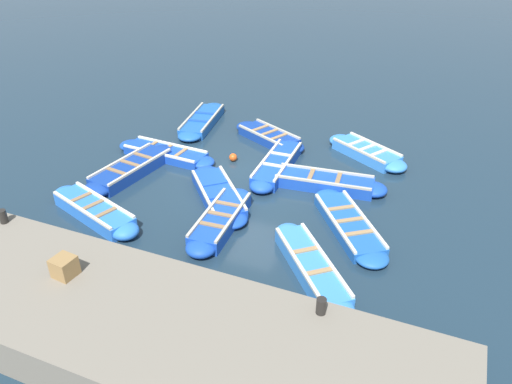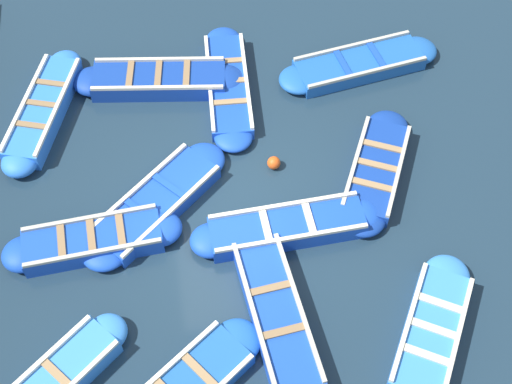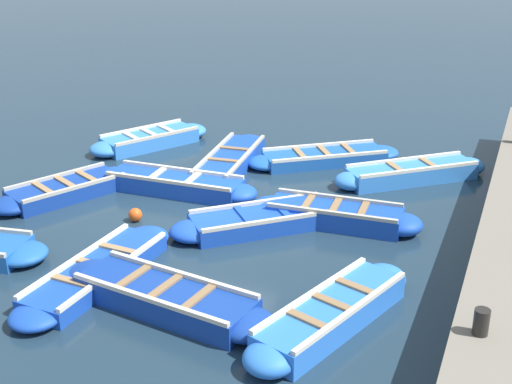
{
  "view_description": "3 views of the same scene",
  "coord_description": "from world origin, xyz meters",
  "views": [
    {
      "loc": [
        -12.91,
        -5.65,
        7.92
      ],
      "look_at": [
        -0.97,
        -0.68,
        0.23
      ],
      "focal_mm": 35.0,
      "sensor_mm": 36.0,
      "label": 1
    },
    {
      "loc": [
        -0.75,
        -7.86,
        11.81
      ],
      "look_at": [
        0.54,
        0.23,
        0.29
      ],
      "focal_mm": 50.0,
      "sensor_mm": 36.0,
      "label": 2
    },
    {
      "loc": [
        -6.07,
        12.15,
        6.01
      ],
      "look_at": [
        -0.89,
        -0.66,
        0.29
      ],
      "focal_mm": 50.0,
      "sensor_mm": 36.0,
      "label": 3
    }
  ],
  "objects": [
    {
      "name": "boat_stern_in",
      "position": [
        -2.7,
        -0.34,
        0.2
      ],
      "size": [
        3.48,
        1.03,
        0.45
      ],
      "color": "#1947B7",
      "rests_on": "ground"
    },
    {
      "name": "ground_plane",
      "position": [
        0.0,
        0.0,
        0.0
      ],
      "size": [
        120.0,
        120.0,
        0.0
      ],
      "primitive_type": "plane",
      "color": "#1C303F"
    },
    {
      "name": "buoy_orange_near",
      "position": [
        1.04,
        1.02,
        0.14
      ],
      "size": [
        0.28,
        0.28,
        0.28
      ],
      "primitive_type": "sphere",
      "color": "#E05119",
      "rests_on": "ground"
    },
    {
      "name": "boat_inner_gap",
      "position": [
        3.08,
        0.48,
        0.16
      ],
      "size": [
        2.29,
        3.4,
        0.39
      ],
      "color": "navy",
      "rests_on": "ground"
    },
    {
      "name": "boat_drifting",
      "position": [
        -1.11,
        3.7,
        0.2
      ],
      "size": [
        3.97,
        1.42,
        0.45
      ],
      "color": "navy",
      "rests_on": "ground"
    },
    {
      "name": "boat_far_corner",
      "position": [
        -3.67,
        -3.25,
        0.19
      ],
      "size": [
        3.35,
        2.99,
        0.44
      ],
      "color": "#3884E0",
      "rests_on": "ground"
    },
    {
      "name": "boat_bow_out",
      "position": [
        -1.45,
        0.36,
        0.17
      ],
      "size": [
        3.38,
        3.16,
        0.39
      ],
      "color": "#1947B7",
      "rests_on": "ground"
    },
    {
      "name": "boat_tucked",
      "position": [
        1.02,
        -0.62,
        0.19
      ],
      "size": [
        3.83,
        0.95,
        0.44
      ],
      "color": "#1947B7",
      "rests_on": "ground"
    },
    {
      "name": "boat_outer_left",
      "position": [
        -1.48,
        -3.65,
        0.15
      ],
      "size": [
        3.62,
        2.98,
        0.35
      ],
      "color": "#1E59AD",
      "rests_on": "ground"
    },
    {
      "name": "boat_outer_right",
      "position": [
        3.11,
        -3.18,
        0.18
      ],
      "size": [
        2.45,
        3.31,
        0.42
      ],
      "color": "#3884E0",
      "rests_on": "ground"
    },
    {
      "name": "boat_centre",
      "position": [
        0.49,
        -2.4,
        0.19
      ],
      "size": [
        1.22,
        3.96,
        0.43
      ],
      "color": "#1947B7",
      "rests_on": "ground"
    },
    {
      "name": "boat_alongside",
      "position": [
        0.4,
        3.33,
        0.15
      ],
      "size": [
        1.08,
        3.89,
        0.35
      ],
      "color": "#1947B7",
      "rests_on": "ground"
    },
    {
      "name": "boat_near_quay",
      "position": [
        -3.68,
        3.19,
        0.2
      ],
      "size": [
        1.91,
        3.74,
        0.47
      ],
      "color": "blue",
      "rests_on": "ground"
    },
    {
      "name": "bollard_mid_north",
      "position": [
        -5.83,
        4.07,
        1.12
      ],
      "size": [
        0.2,
        0.2,
        0.35
      ],
      "primitive_type": "cylinder",
      "color": "black",
      "rests_on": "quay_wall"
    }
  ]
}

